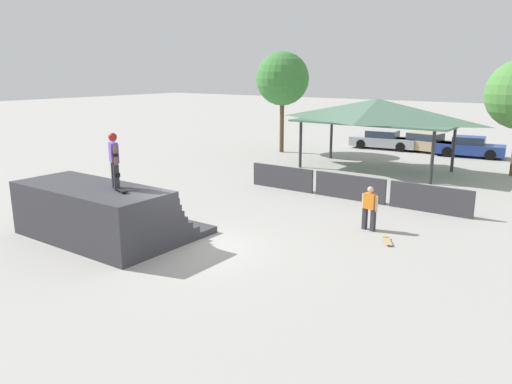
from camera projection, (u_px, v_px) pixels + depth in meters
name	position (u px, v px, depth m)	size (l,w,h in m)	color
ground_plane	(190.00, 249.00, 15.24)	(160.00, 160.00, 0.00)	#A3A09B
quarter_pipe_ramp	(100.00, 214.00, 16.11)	(5.48, 4.02, 1.77)	#38383D
skater_on_deck	(114.00, 157.00, 15.12)	(0.72, 0.49, 1.72)	#2D2D33
skateboard_on_deck	(121.00, 190.00, 14.94)	(0.83, 0.44, 0.09)	blue
bystander_walking	(370.00, 206.00, 16.85)	(0.62, 0.27, 1.52)	#2D2D33
skateboard_on_ground	(387.00, 241.00, 15.79)	(0.59, 0.81, 0.09)	silver
barrier_fence	(350.00, 187.00, 20.98)	(9.92, 0.12, 1.05)	#3D3D42
pavilion_shelter	(377.00, 111.00, 26.70)	(8.55, 4.32, 3.84)	#2D2D33
tree_far_back	(282.00, 79.00, 32.27)	(3.44, 3.44, 6.52)	brown
parked_car_silver	(383.00, 140.00, 34.63)	(4.63, 2.08, 1.27)	#A8AAAF
parked_car_tan	(426.00, 143.00, 33.30)	(4.68, 2.35, 1.27)	tan
parked_car_blue	(470.00, 147.00, 31.44)	(4.24, 2.18, 1.27)	navy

